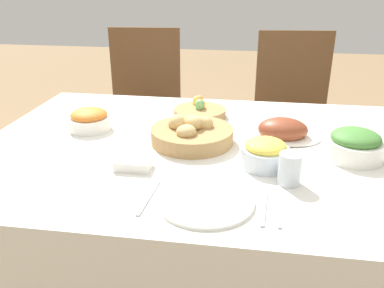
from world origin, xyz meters
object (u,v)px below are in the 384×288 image
object	(u,v)px
ham_platter	(283,131)
carrot_bowl	(89,120)
green_salad_bowl	(355,145)
drinking_cup	(290,169)
knife	(264,207)
butter_dish	(133,164)
fork	(149,197)
egg_basket	(200,111)
bread_basket	(191,133)
chair_far_left	(144,111)
dinner_plate	(205,201)
spoon	(276,208)
chair_far_right	(293,118)
pineapple_bowl	(265,153)

from	to	relation	value
ham_platter	carrot_bowl	xyz separation A→B (m)	(-0.76, -0.02, 0.01)
green_salad_bowl	carrot_bowl	bearing A→B (deg)	172.63
drinking_cup	knife	bearing A→B (deg)	-116.02
butter_dish	drinking_cup	bearing A→B (deg)	-2.66
fork	egg_basket	bearing A→B (deg)	90.00
bread_basket	butter_dish	xyz separation A→B (m)	(-0.15, -0.24, -0.02)
chair_far_left	egg_basket	size ratio (longest dim) A/B	4.50
dinner_plate	spoon	world-z (taller)	dinner_plate
green_salad_bowl	dinner_plate	world-z (taller)	green_salad_bowl
dinner_plate	drinking_cup	size ratio (longest dim) A/B	2.80
bread_basket	carrot_bowl	distance (m)	0.43
green_salad_bowl	drinking_cup	size ratio (longest dim) A/B	2.00
egg_basket	spoon	xyz separation A→B (m)	(0.30, -0.71, -0.02)
chair_far_right	knife	size ratio (longest dim) A/B	5.29
spoon	carrot_bowl	bearing A→B (deg)	141.73
ham_platter	dinner_plate	size ratio (longest dim) A/B	1.07
chair_far_left	ham_platter	xyz separation A→B (m)	(0.76, -0.78, 0.22)
ham_platter	spoon	size ratio (longest dim) A/B	1.50
carrot_bowl	green_salad_bowl	size ratio (longest dim) A/B	0.88
egg_basket	spoon	size ratio (longest dim) A/B	1.17
green_salad_bowl	knife	xyz separation A→B (m)	(-0.30, -0.36, -0.05)
pineapple_bowl	fork	xyz separation A→B (m)	(-0.32, -0.25, -0.04)
chair_far_right	knife	distance (m)	1.32
carrot_bowl	drinking_cup	world-z (taller)	drinking_cup
chair_far_left	fork	world-z (taller)	chair_far_left
carrot_bowl	chair_far_left	bearing A→B (deg)	90.17
fork	drinking_cup	xyz separation A→B (m)	(0.39, 0.15, 0.05)
knife	ham_platter	bearing A→B (deg)	85.81
chair_far_left	pineapple_bowl	size ratio (longest dim) A/B	6.50
carrot_bowl	spoon	size ratio (longest dim) A/B	0.89
butter_dish	fork	bearing A→B (deg)	-61.19
green_salad_bowl	butter_dish	xyz separation A→B (m)	(-0.71, -0.19, -0.03)
spoon	green_salad_bowl	bearing A→B (deg)	49.50
bread_basket	egg_basket	world-z (taller)	bread_basket
knife	drinking_cup	bearing A→B (deg)	67.83
egg_basket	knife	distance (m)	0.76
drinking_cup	ham_platter	bearing A→B (deg)	89.98
bread_basket	egg_basket	xyz separation A→B (m)	(-0.01, 0.29, -0.02)
chair_far_right	knife	bearing A→B (deg)	-104.11
ham_platter	egg_basket	bearing A→B (deg)	150.14
chair_far_right	butter_dish	xyz separation A→B (m)	(-0.60, -1.12, 0.20)
bread_basket	chair_far_right	bearing A→B (deg)	63.02
pineapple_bowl	drinking_cup	distance (m)	0.13
pineapple_bowl	butter_dish	bearing A→B (deg)	-168.70
ham_platter	bread_basket	bearing A→B (deg)	-163.58
knife	fork	bearing A→B (deg)	-176.15
dinner_plate	butter_dish	world-z (taller)	butter_dish
knife	chair_far_right	bearing A→B (deg)	85.61
dinner_plate	butter_dish	xyz separation A→B (m)	(-0.25, 0.17, 0.01)
chair_far_right	green_salad_bowl	size ratio (longest dim) A/B	5.26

